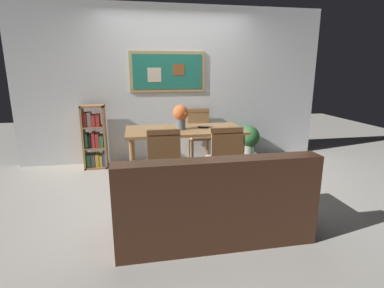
% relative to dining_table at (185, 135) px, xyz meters
% --- Properties ---
extents(ground_plane, '(12.00, 12.00, 0.00)m').
position_rel_dining_table_xyz_m(ground_plane, '(0.00, -0.42, -0.64)').
color(ground_plane, '#B7B2A8').
extents(wall_back_with_painting, '(5.20, 0.14, 2.60)m').
position_rel_dining_table_xyz_m(wall_back_with_painting, '(-0.00, 1.00, 0.66)').
color(wall_back_with_painting, silver).
rests_on(wall_back_with_painting, ground_plane).
extents(dining_table, '(1.68, 0.83, 0.73)m').
position_rel_dining_table_xyz_m(dining_table, '(0.00, 0.00, 0.00)').
color(dining_table, '#9E7042').
rests_on(dining_table, ground_plane).
extents(dining_chair_near_right, '(0.40, 0.41, 0.91)m').
position_rel_dining_table_xyz_m(dining_chair_near_right, '(0.36, -0.79, -0.10)').
color(dining_chair_near_right, '#9E7042').
rests_on(dining_chair_near_right, ground_plane).
extents(dining_chair_far_right, '(0.40, 0.41, 0.91)m').
position_rel_dining_table_xyz_m(dining_chair_far_right, '(0.38, 0.76, -0.10)').
color(dining_chair_far_right, '#9E7042').
rests_on(dining_chair_far_right, ground_plane).
extents(dining_chair_near_left, '(0.40, 0.41, 0.91)m').
position_rel_dining_table_xyz_m(dining_chair_near_left, '(-0.39, -0.77, -0.10)').
color(dining_chair_near_left, '#9E7042').
rests_on(dining_chair_near_left, ground_plane).
extents(leather_couch, '(1.80, 0.84, 0.84)m').
position_rel_dining_table_xyz_m(leather_couch, '(-0.01, -1.63, -0.33)').
color(leather_couch, '#472819').
rests_on(leather_couch, ground_plane).
extents(bookshelf, '(0.36, 0.28, 1.02)m').
position_rel_dining_table_xyz_m(bookshelf, '(-1.36, 0.72, -0.17)').
color(bookshelf, '#9E7042').
rests_on(bookshelf, ground_plane).
extents(potted_ivy, '(0.38, 0.38, 0.59)m').
position_rel_dining_table_xyz_m(potted_ivy, '(1.30, 0.76, -0.30)').
color(potted_ivy, '#B2ADA3').
rests_on(potted_ivy, ground_plane).
extents(flower_vase, '(0.23, 0.22, 0.35)m').
position_rel_dining_table_xyz_m(flower_vase, '(-0.06, -0.02, 0.30)').
color(flower_vase, slate).
rests_on(flower_vase, dining_table).
extents(tv_remote, '(0.16, 0.11, 0.02)m').
position_rel_dining_table_xyz_m(tv_remote, '(0.28, 0.02, 0.10)').
color(tv_remote, black).
rests_on(tv_remote, dining_table).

